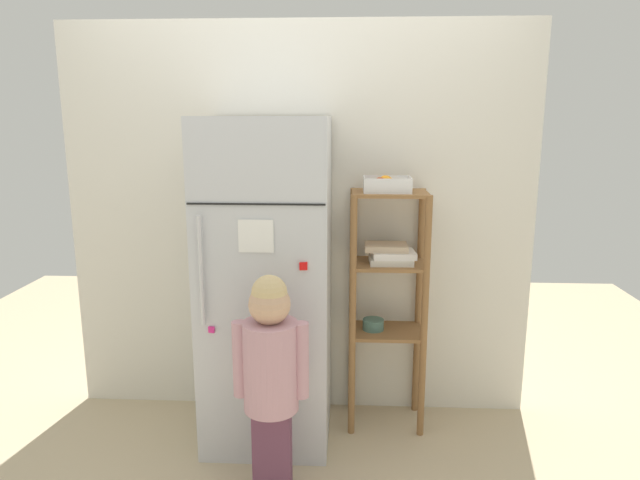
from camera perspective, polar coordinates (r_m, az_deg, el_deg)
ground_plane at (r=3.27m, az=-2.52°, el=-18.80°), size 6.00×6.00×0.00m
kitchen_wall_back at (r=3.21m, az=-2.11°, el=1.59°), size 2.60×0.03×2.19m
refrigerator at (r=2.96m, az=-5.29°, el=-4.33°), size 0.64×0.64×1.69m
child_standing at (r=2.55m, az=-4.93°, el=-12.36°), size 0.33×0.25×1.03m
pantry_shelf_unit at (r=3.09m, az=6.73°, el=-4.31°), size 0.41×0.30×1.30m
fruit_bin at (r=2.97m, az=6.49°, el=5.47°), size 0.24×0.18×0.08m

